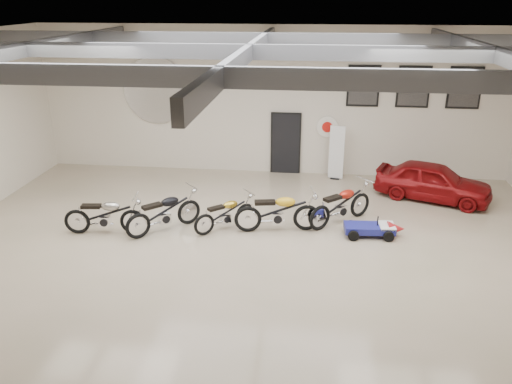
# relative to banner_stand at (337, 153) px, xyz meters

# --- Properties ---
(floor) EXTENTS (16.00, 12.00, 0.01)m
(floor) POSITION_rel_banner_stand_xyz_m (-2.24, -5.50, -0.93)
(floor) COLOR tan
(floor) RESTS_ON ground
(ceiling) EXTENTS (16.00, 12.00, 0.01)m
(ceiling) POSITION_rel_banner_stand_xyz_m (-2.24, -5.50, 4.07)
(ceiling) COLOR slate
(ceiling) RESTS_ON back_wall
(back_wall) EXTENTS (16.00, 0.02, 5.00)m
(back_wall) POSITION_rel_banner_stand_xyz_m (-2.24, 0.50, 1.57)
(back_wall) COLOR beige
(back_wall) RESTS_ON floor
(ceiling_beams) EXTENTS (15.80, 11.80, 0.32)m
(ceiling_beams) POSITION_rel_banner_stand_xyz_m (-2.24, -5.50, 3.82)
(ceiling_beams) COLOR #595B61
(ceiling_beams) RESTS_ON ceiling
(door) EXTENTS (0.92, 0.08, 2.10)m
(door) POSITION_rel_banner_stand_xyz_m (-1.74, 0.45, 0.12)
(door) COLOR black
(door) RESTS_ON back_wall
(logo_plaque) EXTENTS (2.30, 0.06, 1.16)m
(logo_plaque) POSITION_rel_banner_stand_xyz_m (-6.24, 0.45, 1.87)
(logo_plaque) COLOR silver
(logo_plaque) RESTS_ON back_wall
(poster_left) EXTENTS (1.05, 0.08, 1.35)m
(poster_left) POSITION_rel_banner_stand_xyz_m (0.76, 0.46, 2.17)
(poster_left) COLOR black
(poster_left) RESTS_ON back_wall
(poster_mid) EXTENTS (1.05, 0.08, 1.35)m
(poster_mid) POSITION_rel_banner_stand_xyz_m (2.36, 0.46, 2.17)
(poster_mid) COLOR black
(poster_mid) RESTS_ON back_wall
(poster_right) EXTENTS (1.05, 0.08, 1.35)m
(poster_right) POSITION_rel_banner_stand_xyz_m (3.96, 0.46, 2.17)
(poster_right) COLOR black
(poster_right) RESTS_ON back_wall
(oil_sign) EXTENTS (0.72, 0.10, 0.72)m
(oil_sign) POSITION_rel_banner_stand_xyz_m (-0.34, 0.45, 0.77)
(oil_sign) COLOR white
(oil_sign) RESTS_ON back_wall
(banner_stand) EXTENTS (0.54, 0.31, 1.86)m
(banner_stand) POSITION_rel_banner_stand_xyz_m (0.00, 0.00, 0.00)
(banner_stand) COLOR white
(banner_stand) RESTS_ON floor
(motorcycle_silver) EXTENTS (2.14, 0.87, 1.08)m
(motorcycle_silver) POSITION_rel_banner_stand_xyz_m (-6.15, -4.93, -0.39)
(motorcycle_silver) COLOR silver
(motorcycle_silver) RESTS_ON floor
(motorcycle_black) EXTENTS (2.00, 1.93, 1.11)m
(motorcycle_black) POSITION_rel_banner_stand_xyz_m (-4.66, -4.60, -0.38)
(motorcycle_black) COLOR silver
(motorcycle_black) RESTS_ON floor
(motorcycle_gold) EXTENTS (1.76, 1.60, 0.95)m
(motorcycle_gold) POSITION_rel_banner_stand_xyz_m (-3.06, -4.32, -0.46)
(motorcycle_gold) COLOR silver
(motorcycle_gold) RESTS_ON floor
(motorcycle_yellow) EXTENTS (2.32, 1.07, 1.16)m
(motorcycle_yellow) POSITION_rel_banner_stand_xyz_m (-1.67, -4.28, -0.35)
(motorcycle_yellow) COLOR silver
(motorcycle_yellow) RESTS_ON floor
(motorcycle_red) EXTENTS (2.06, 1.95, 1.13)m
(motorcycle_red) POSITION_rel_banner_stand_xyz_m (0.01, -3.58, -0.37)
(motorcycle_red) COLOR silver
(motorcycle_red) RESTS_ON floor
(go_kart) EXTENTS (1.62, 0.81, 0.57)m
(go_kart) POSITION_rel_banner_stand_xyz_m (0.87, -4.29, -0.64)
(go_kart) COLOR navy
(go_kart) RESTS_ON floor
(vintage_car) EXTENTS (2.51, 3.68, 1.16)m
(vintage_car) POSITION_rel_banner_stand_xyz_m (2.88, -1.50, -0.35)
(vintage_car) COLOR maroon
(vintage_car) RESTS_ON floor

